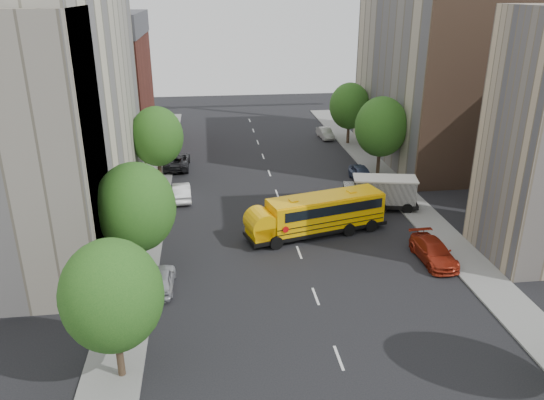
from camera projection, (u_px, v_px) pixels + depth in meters
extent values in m
plane|color=black|center=(295.00, 240.00, 40.48)|extent=(120.00, 120.00, 0.00)
cube|color=slate|center=(147.00, 221.00, 43.73)|extent=(3.00, 80.00, 0.12)
cube|color=slate|center=(415.00, 207.00, 46.41)|extent=(3.00, 80.00, 0.12)
cube|color=silver|center=(277.00, 194.00, 49.69)|extent=(0.15, 64.00, 0.01)
cube|color=beige|center=(50.00, 100.00, 40.21)|extent=(10.00, 26.00, 20.00)
cube|color=maroon|center=(104.00, 94.00, 61.77)|extent=(10.00, 15.00, 13.00)
cube|color=tan|center=(7.00, 161.00, 31.09)|extent=(10.00, 7.00, 17.00)
cube|color=tan|center=(429.00, 76.00, 57.66)|extent=(10.00, 22.00, 18.00)
cube|color=brown|center=(477.00, 95.00, 47.53)|extent=(10.10, 0.30, 18.00)
cylinder|color=#38281C|center=(120.00, 354.00, 25.81)|extent=(0.36, 0.36, 2.70)
ellipsoid|color=#114213|center=(112.00, 295.00, 24.58)|extent=(4.80, 4.80, 5.52)
cylinder|color=#38281C|center=(141.00, 256.00, 34.99)|extent=(0.36, 0.36, 2.88)
ellipsoid|color=#114213|center=(136.00, 207.00, 33.68)|extent=(5.12, 5.12, 5.89)
cylinder|color=#38281C|center=(160.00, 171.00, 51.58)|extent=(0.36, 0.36, 2.81)
ellipsoid|color=#114213|center=(157.00, 136.00, 50.31)|extent=(4.99, 4.99, 5.74)
cylinder|color=#38281C|center=(378.00, 161.00, 54.11)|extent=(0.36, 0.36, 2.95)
ellipsoid|color=#114213|center=(381.00, 127.00, 52.77)|extent=(5.25, 5.25, 6.04)
cylinder|color=#38281C|center=(348.00, 133.00, 65.21)|extent=(0.36, 0.36, 2.74)
ellipsoid|color=#114213|center=(350.00, 106.00, 63.97)|extent=(4.86, 4.86, 5.59)
cube|color=black|center=(316.00, 227.00, 41.35)|extent=(11.56, 5.39, 0.30)
cube|color=#FFB705|center=(325.00, 211.00, 41.11)|extent=(9.40, 4.77, 2.32)
cube|color=#FFB705|center=(261.00, 230.00, 39.50)|extent=(2.35, 2.70, 1.01)
cube|color=black|center=(274.00, 213.00, 39.42)|extent=(1.08, 2.37, 1.21)
cube|color=#FFB705|center=(326.00, 197.00, 40.67)|extent=(9.35, 4.57, 0.14)
cube|color=black|center=(328.00, 204.00, 40.99)|extent=(8.64, 4.62, 0.76)
cube|color=black|center=(325.00, 220.00, 41.41)|extent=(9.42, 4.83, 0.06)
cube|color=black|center=(325.00, 215.00, 41.26)|extent=(9.42, 4.83, 0.06)
cube|color=#FFB705|center=(376.00, 202.00, 42.71)|extent=(0.79, 2.47, 2.32)
cube|color=#FFB705|center=(293.00, 200.00, 39.68)|extent=(0.74, 0.74, 0.10)
cube|color=#FFB705|center=(352.00, 191.00, 41.44)|extent=(0.74, 0.74, 0.10)
cylinder|color=#FFB705|center=(261.00, 224.00, 39.31)|extent=(2.64, 2.78, 2.11)
cylinder|color=red|center=(286.00, 230.00, 38.69)|extent=(0.50, 0.17, 0.50)
cylinder|color=black|center=(276.00, 243.00, 38.91)|extent=(1.05, 0.55, 1.01)
cylinder|color=black|center=(264.00, 230.00, 41.07)|extent=(1.05, 0.55, 1.01)
cylinder|color=black|center=(349.00, 230.00, 41.06)|extent=(1.05, 0.55, 1.01)
cylinder|color=black|center=(334.00, 218.00, 43.22)|extent=(1.05, 0.55, 1.01)
cylinder|color=black|center=(371.00, 226.00, 41.76)|extent=(1.05, 0.55, 1.01)
cylinder|color=black|center=(355.00, 214.00, 43.93)|extent=(1.05, 0.55, 1.01)
cube|color=black|center=(377.00, 202.00, 46.16)|extent=(7.01, 3.52, 0.34)
cube|color=white|center=(385.00, 190.00, 45.69)|extent=(5.46, 3.10, 2.01)
cube|color=white|center=(350.00, 193.00, 46.02)|extent=(1.95, 2.39, 1.34)
cube|color=silver|center=(386.00, 178.00, 45.29)|extent=(5.70, 3.26, 0.13)
cylinder|color=black|center=(350.00, 208.00, 45.33)|extent=(0.98, 0.46, 0.94)
cylinder|color=black|center=(348.00, 198.00, 47.40)|extent=(0.98, 0.46, 0.94)
cylinder|color=black|center=(381.00, 208.00, 45.14)|extent=(0.98, 0.46, 0.94)
cylinder|color=black|center=(379.00, 199.00, 47.21)|extent=(0.98, 0.46, 0.94)
cylinder|color=black|center=(411.00, 209.00, 44.97)|extent=(0.98, 0.46, 0.94)
cylinder|color=black|center=(406.00, 200.00, 47.04)|extent=(0.98, 0.46, 0.94)
imported|color=#ADADB4|center=(161.00, 280.00, 33.67)|extent=(1.77, 4.11, 1.38)
imported|color=white|center=(181.00, 192.00, 48.12)|extent=(1.89, 4.61, 1.48)
imported|color=black|center=(177.00, 161.00, 56.56)|extent=(2.71, 5.68, 1.56)
imported|color=maroon|center=(433.00, 252.00, 37.16)|extent=(2.21, 5.13, 1.47)
imported|color=#343F5C|center=(361.00, 174.00, 52.65)|extent=(1.83, 4.44, 1.51)
imported|color=#A4A39E|center=(325.00, 133.00, 67.93)|extent=(1.71, 4.15, 1.34)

